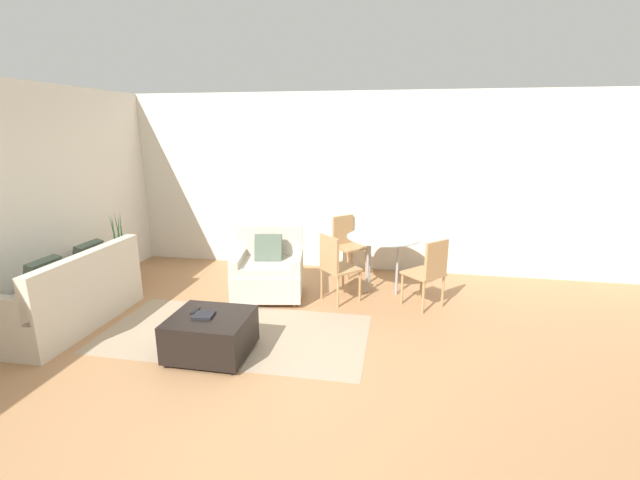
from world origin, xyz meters
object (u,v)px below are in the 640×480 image
couch (66,300)px  dining_chair_near_right (429,269)px  book_stack (204,315)px  tv_remote_primary (195,311)px  dining_chair_far_left (347,241)px  dining_table (384,243)px  ottoman (211,334)px  potted_plant (122,268)px  armchair (269,271)px  dining_chair_near_left (335,264)px

couch → dining_chair_near_right: bearing=16.6°
couch → book_stack: 1.92m
tv_remote_primary → dining_chair_far_left: (1.21, 2.68, 0.09)m
couch → dining_table: couch is taller
book_stack → dining_chair_far_left: size_ratio=0.23×
ottoman → couch: bearing=169.6°
couch → dining_chair_far_left: size_ratio=1.90×
book_stack → dining_chair_near_right: 2.76m
dining_chair_near_right → tv_remote_primary: bearing=-147.8°
ottoman → potted_plant: bearing=142.4°
ottoman → book_stack: book_stack is taller
dining_chair_near_right → potted_plant: bearing=179.7°
armchair → book_stack: size_ratio=4.97×
ottoman → dining_chair_near_right: dining_chair_near_right is taller
dining_table → dining_chair_far_left: 0.85m
ottoman → dining_chair_near_left: (1.02, 1.59, 0.29)m
potted_plant → dining_table: size_ratio=1.09×
couch → potted_plant: 1.27m
couch → book_stack: size_ratio=8.27×
potted_plant → dining_chair_far_left: potted_plant is taller
ottoman → potted_plant: size_ratio=0.69×
book_stack → potted_plant: size_ratio=0.18×
dining_table → dining_chair_near_left: bearing=-135.0°
couch → armchair: size_ratio=1.67×
tv_remote_primary → dining_table: bearing=49.3°
couch → potted_plant: size_ratio=1.53×
dining_table → dining_chair_near_right: size_ratio=1.14×
ottoman → book_stack: (-0.06, -0.01, 0.20)m
book_stack → dining_chair_far_left: 2.98m
tv_remote_primary → dining_chair_far_left: dining_chair_far_left is taller
dining_table → dining_chair_near_left: 0.85m
dining_chair_near_right → dining_chair_far_left: size_ratio=1.00×
tv_remote_primary → dining_chair_near_right: (2.39, 1.50, 0.09)m
tv_remote_primary → dining_chair_near_right: bearing=32.2°
dining_chair_near_left → potted_plant: bearing=179.6°
book_stack → couch: bearing=168.9°
dining_chair_far_left → dining_table: bearing=-45.0°
armchair → dining_chair_far_left: (0.91, 1.15, 0.16)m
ottoman → dining_chair_far_left: size_ratio=0.86×
book_stack → tv_remote_primary: size_ratio=1.44×
potted_plant → dining_chair_far_left: (3.11, 1.15, 0.25)m
couch → tv_remote_primary: couch is taller
book_stack → potted_plant: 2.61m
dining_chair_near_right → couch: bearing=-163.4°
ottoman → book_stack: 0.21m
ottoman → dining_chair_near_right: 2.72m
dining_chair_near_left → couch: bearing=-157.3°
dining_chair_far_left → couch: bearing=-140.7°
couch → potted_plant: (-0.16, 1.26, -0.04)m
couch → dining_chair_far_left: (2.95, 2.41, 0.22)m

